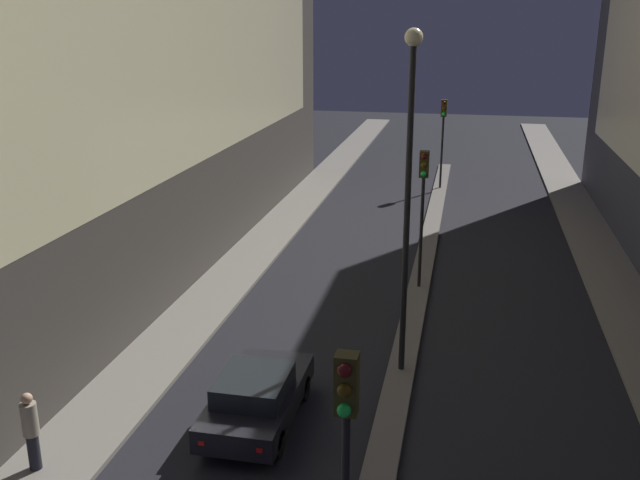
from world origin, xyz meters
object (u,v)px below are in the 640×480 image
object	(u,v)px
traffic_light_near	(346,440)
pedestrian_on_left_sidewalk	(31,429)
street_lamp	(409,169)
traffic_light_mid	(423,189)
traffic_light_far	(443,124)
car_left_lane	(257,397)

from	to	relation	value
traffic_light_near	pedestrian_on_left_sidewalk	xyz separation A→B (m)	(-7.17, 2.97, -2.61)
street_lamp	pedestrian_on_left_sidewalk	world-z (taller)	street_lamp
traffic_light_mid	traffic_light_near	bearing A→B (deg)	-90.00
traffic_light_mid	street_lamp	size ratio (longest dim) A/B	0.54
street_lamp	pedestrian_on_left_sidewalk	bearing A→B (deg)	-139.86
traffic_light_far	street_lamp	size ratio (longest dim) A/B	0.54
pedestrian_on_left_sidewalk	street_lamp	bearing A→B (deg)	40.14
traffic_light_mid	car_left_lane	distance (m)	10.42
traffic_light_mid	car_left_lane	xyz separation A→B (m)	(-3.11, -9.49, -2.97)
street_lamp	pedestrian_on_left_sidewalk	distance (m)	10.44
traffic_light_near	pedestrian_on_left_sidewalk	world-z (taller)	traffic_light_near
traffic_light_far	street_lamp	xyz separation A→B (m)	(0.00, -21.75, 1.98)
traffic_light_near	street_lamp	distance (m)	9.23
traffic_light_near	traffic_light_mid	size ratio (longest dim) A/B	1.00
traffic_light_near	traffic_light_far	distance (m)	30.76
traffic_light_near	car_left_lane	distance (m)	7.22
car_left_lane	pedestrian_on_left_sidewalk	world-z (taller)	pedestrian_on_left_sidewalk
traffic_light_mid	traffic_light_far	world-z (taller)	same
street_lamp	car_left_lane	size ratio (longest dim) A/B	2.17
traffic_light_mid	pedestrian_on_left_sidewalk	distance (m)	14.49
pedestrian_on_left_sidewalk	traffic_light_near	bearing A→B (deg)	-22.48
traffic_light_near	traffic_light_mid	distance (m)	15.29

